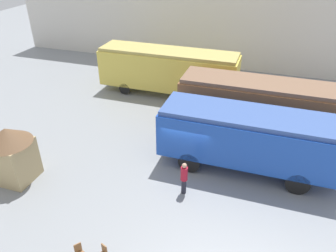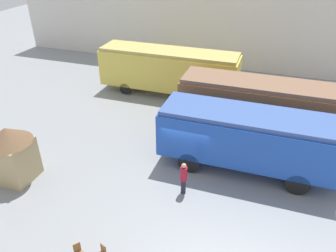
# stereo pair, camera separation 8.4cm
# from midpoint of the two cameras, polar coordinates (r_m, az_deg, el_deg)

# --- Properties ---
(ground_plane) EXTENTS (80.00, 80.00, 0.00)m
(ground_plane) POSITION_cam_midpoint_polar(r_m,az_deg,el_deg) (18.23, 3.22, -6.59)
(ground_plane) COLOR gray
(backdrop_wall) EXTENTS (44.00, 0.15, 9.00)m
(backdrop_wall) POSITION_cam_midpoint_polar(r_m,az_deg,el_deg) (30.54, 11.73, 17.72)
(backdrop_wall) COLOR silver
(backdrop_wall) RESTS_ON ground_plane
(passenger_coach_vintage) EXTENTS (10.59, 2.66, 3.50)m
(passenger_coach_vintage) POSITION_cam_midpoint_polar(r_m,az_deg,el_deg) (25.41, -0.08, 9.91)
(passenger_coach_vintage) COLOR #E0C64C
(passenger_coach_vintage) RESTS_ON ground_plane
(passenger_coach_wooden) EXTENTS (9.84, 2.67, 3.57)m
(passenger_coach_wooden) POSITION_cam_midpoint_polar(r_m,az_deg,el_deg) (20.48, 15.91, 3.70)
(passenger_coach_wooden) COLOR brown
(passenger_coach_wooden) RESTS_ON ground_plane
(streamlined_locomotive) EXTENTS (11.00, 2.78, 3.33)m
(streamlined_locomotive) POSITION_cam_midpoint_polar(r_m,az_deg,el_deg) (17.28, 15.91, -2.08)
(streamlined_locomotive) COLOR blue
(streamlined_locomotive) RESTS_ON ground_plane
(cafe_chair_0) EXTENTS (0.41, 0.40, 0.87)m
(cafe_chair_0) POSITION_cam_midpoint_polar(r_m,az_deg,el_deg) (13.82, -15.40, -20.35)
(cafe_chair_0) COLOR black
(cafe_chair_0) RESTS_ON ground_plane
(visitor_person) EXTENTS (0.34, 0.34, 1.77)m
(visitor_person) POSITION_cam_midpoint_polar(r_m,az_deg,el_deg) (15.80, 2.66, -8.87)
(visitor_person) COLOR #262633
(visitor_person) RESTS_ON ground_plane
(ticket_kiosk) EXTENTS (2.34, 2.34, 3.00)m
(ticket_kiosk) POSITION_cam_midpoint_polar(r_m,az_deg,el_deg) (18.03, -25.79, -4.03)
(ticket_kiosk) COLOR tan
(ticket_kiosk) RESTS_ON ground_plane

